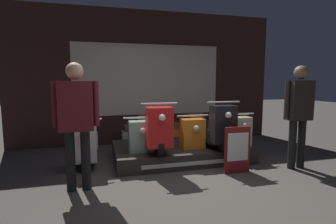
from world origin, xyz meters
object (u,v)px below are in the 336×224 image
object	(u,v)px
scooter_display_left	(152,130)
person_left_browsing	(76,115)
person_right_browsing	(299,108)
scooter_backrow_2	(182,138)
scooter_display_right	(209,127)
scooter_backrow_0	(86,143)
scooter_backrow_1	(136,140)
price_sign_board	(237,150)
scooter_backrow_3	(225,135)

from	to	relation	value
scooter_display_left	person_left_browsing	distance (m)	1.67
person_right_browsing	scooter_backrow_2	bearing A→B (deg)	139.82
scooter_display_right	scooter_backrow_0	bearing A→B (deg)	171.01
scooter_backrow_1	scooter_backrow_2	world-z (taller)	same
price_sign_board	scooter_display_left	bearing A→B (deg)	141.73
scooter_display_right	scooter_backrow_0	world-z (taller)	scooter_display_right
scooter_display_right	scooter_backrow_1	size ratio (longest dim) A/B	1.00
scooter_display_right	scooter_backrow_1	bearing A→B (deg)	165.02
person_right_browsing	scooter_backrow_1	bearing A→B (deg)	152.04
scooter_backrow_0	price_sign_board	size ratio (longest dim) A/B	2.24
scooter_backrow_2	person_right_browsing	xyz separation A→B (m)	(1.64, -1.39, 0.71)
scooter_backrow_1	scooter_backrow_3	xyz separation A→B (m)	(1.94, 0.00, 0.00)
scooter_display_left	scooter_backrow_1	distance (m)	0.53
scooter_display_left	scooter_backrow_2	size ratio (longest dim) A/B	1.00
scooter_backrow_3	person_left_browsing	distance (m)	3.34
person_left_browsing	price_sign_board	world-z (taller)	person_left_browsing
scooter_backrow_1	price_sign_board	size ratio (longest dim) A/B	2.24
scooter_display_left	scooter_backrow_0	distance (m)	1.31
scooter_display_left	price_sign_board	world-z (taller)	scooter_display_left
scooter_display_left	scooter_backrow_1	xyz separation A→B (m)	(-0.25, 0.38, -0.27)
scooter_display_right	person_left_browsing	world-z (taller)	person_left_browsing
scooter_display_left	person_right_browsing	world-z (taller)	person_right_browsing
scooter_backrow_1	person_left_browsing	xyz separation A→B (m)	(-1.01, -1.39, 0.72)
scooter_backrow_3	person_left_browsing	size ratio (longest dim) A/B	0.99
scooter_display_left	scooter_backrow_3	bearing A→B (deg)	12.50
scooter_backrow_1	person_left_browsing	size ratio (longest dim) A/B	0.99
scooter_display_left	price_sign_board	bearing A→B (deg)	-38.27
scooter_display_left	person_left_browsing	size ratio (longest dim) A/B	0.99
scooter_backrow_2	price_sign_board	xyz separation A→B (m)	(0.51, -1.35, 0.05)
scooter_backrow_2	scooter_backrow_3	distance (m)	0.97
scooter_backrow_2	person_left_browsing	distance (m)	2.52
scooter_display_left	scooter_display_right	xyz separation A→B (m)	(1.15, 0.00, 0.00)
scooter_display_left	scooter_backrow_1	bearing A→B (deg)	123.63
scooter_display_right	price_sign_board	distance (m)	1.00
scooter_backrow_3	price_sign_board	xyz separation A→B (m)	(-0.46, -1.35, 0.05)
scooter_backrow_0	scooter_backrow_1	world-z (taller)	same
scooter_backrow_2	person_right_browsing	size ratio (longest dim) A/B	0.98
scooter_display_left	scooter_backrow_2	distance (m)	0.86
scooter_backrow_0	person_right_browsing	world-z (taller)	person_right_browsing
scooter_display_right	scooter_backrow_2	bearing A→B (deg)	138.97
scooter_display_right	scooter_backrow_2	distance (m)	0.63
scooter_backrow_0	scooter_backrow_3	world-z (taller)	same
scooter_display_right	scooter_backrow_0	xyz separation A→B (m)	(-2.37, 0.38, -0.27)
scooter_display_left	scooter_display_right	bearing A→B (deg)	0.00
person_left_browsing	scooter_backrow_0	bearing A→B (deg)	88.47
scooter_backrow_2	scooter_backrow_3	world-z (taller)	same
scooter_display_left	scooter_display_right	size ratio (longest dim) A/B	1.00
scooter_backrow_0	scooter_backrow_3	distance (m)	2.91
scooter_backrow_0	scooter_backrow_1	size ratio (longest dim) A/B	1.00
scooter_display_left	scooter_backrow_2	world-z (taller)	scooter_display_left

